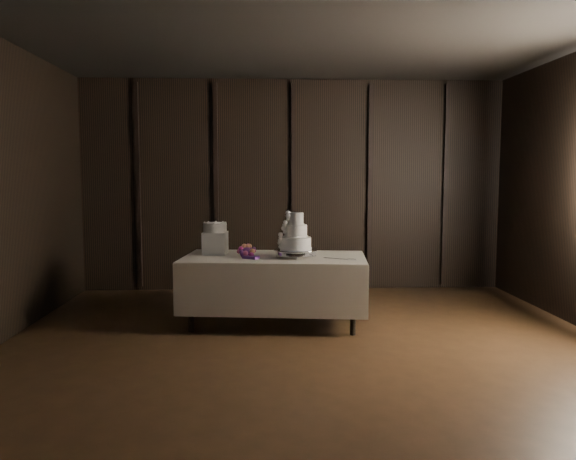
{
  "coord_description": "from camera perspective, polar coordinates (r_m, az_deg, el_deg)",
  "views": [
    {
      "loc": [
        -0.42,
        -4.55,
        1.65
      ],
      "look_at": [
        -0.16,
        1.57,
        1.05
      ],
      "focal_mm": 35.0,
      "sensor_mm": 36.0,
      "label": 1
    }
  ],
  "objects": [
    {
      "name": "room",
      "position": [
        4.57,
        2.82,
        3.72
      ],
      "size": [
        6.08,
        7.08,
        3.08
      ],
      "color": "black",
      "rests_on": "ground"
    },
    {
      "name": "display_table",
      "position": [
        6.24,
        -1.38,
        -5.8
      ],
      "size": [
        2.09,
        1.25,
        0.76
      ],
      "rotation": [
        0.0,
        0.0,
        -0.11
      ],
      "color": "#F1E3D0",
      "rests_on": "ground"
    },
    {
      "name": "cake_stand",
      "position": [
        6.09,
        0.8,
        -2.38
      ],
      "size": [
        0.61,
        0.61,
        0.09
      ],
      "primitive_type": "cylinder",
      "rotation": [
        0.0,
        0.0,
        0.31
      ],
      "color": "silver",
      "rests_on": "display_table"
    },
    {
      "name": "wedding_cake",
      "position": [
        6.05,
        0.54,
        -0.51
      ],
      "size": [
        0.37,
        0.33,
        0.4
      ],
      "rotation": [
        0.0,
        0.0,
        0.15
      ],
      "color": "white",
      "rests_on": "cake_stand"
    },
    {
      "name": "bouquet",
      "position": [
        6.13,
        -4.23,
        -2.22
      ],
      "size": [
        0.43,
        0.46,
        0.18
      ],
      "primitive_type": null,
      "rotation": [
        0.0,
        0.0,
        -0.55
      ],
      "color": "#BE497A",
      "rests_on": "display_table"
    },
    {
      "name": "box_pedestal",
      "position": [
        6.4,
        -7.4,
        -1.32
      ],
      "size": [
        0.28,
        0.28,
        0.25
      ],
      "primitive_type": "cube",
      "rotation": [
        0.0,
        0.0,
        -0.1
      ],
      "color": "white",
      "rests_on": "display_table"
    },
    {
      "name": "small_cake",
      "position": [
        6.38,
        -7.42,
        0.26
      ],
      "size": [
        0.35,
        0.35,
        0.1
      ],
      "primitive_type": "cylinder",
      "rotation": [
        0.0,
        0.0,
        -0.42
      ],
      "color": "white",
      "rests_on": "box_pedestal"
    },
    {
      "name": "cake_knife",
      "position": [
        5.98,
        4.88,
        -2.92
      ],
      "size": [
        0.33,
        0.21,
        0.01
      ],
      "primitive_type": "cube",
      "rotation": [
        0.0,
        0.0,
        -0.54
      ],
      "color": "silver",
      "rests_on": "display_table"
    }
  ]
}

